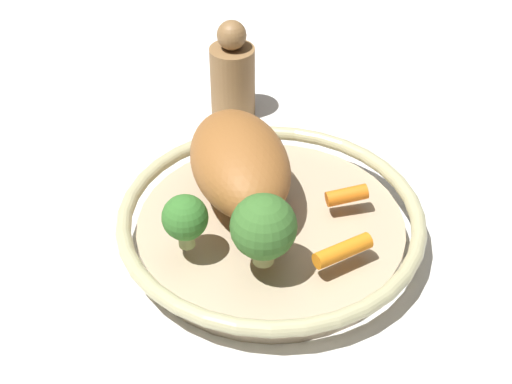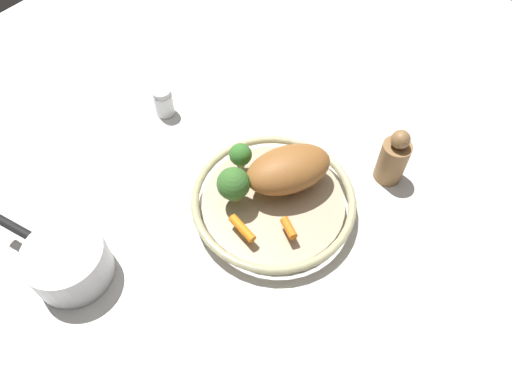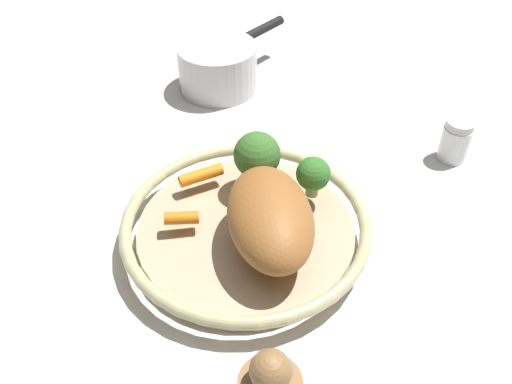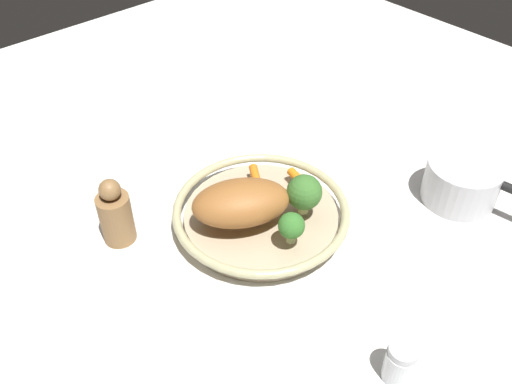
% 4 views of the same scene
% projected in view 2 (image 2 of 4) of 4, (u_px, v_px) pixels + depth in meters
% --- Properties ---
extents(ground_plane, '(1.91, 1.91, 0.00)m').
position_uv_depth(ground_plane, '(273.00, 209.00, 0.87)').
color(ground_plane, silver).
extents(serving_bowl, '(0.31, 0.31, 0.04)m').
position_uv_depth(serving_bowl, '(273.00, 202.00, 0.85)').
color(serving_bowl, tan).
rests_on(serving_bowl, ground_plane).
extents(roast_chicken_piece, '(0.16, 0.19, 0.07)m').
position_uv_depth(roast_chicken_piece, '(290.00, 170.00, 0.83)').
color(roast_chicken_piece, '#9A5E2C').
rests_on(roast_chicken_piece, serving_bowl).
extents(baby_carrot_center, '(0.04, 0.04, 0.02)m').
position_uv_depth(baby_carrot_center, '(289.00, 228.00, 0.79)').
color(baby_carrot_center, orange).
rests_on(baby_carrot_center, serving_bowl).
extents(baby_carrot_back, '(0.06, 0.03, 0.02)m').
position_uv_depth(baby_carrot_back, '(241.00, 228.00, 0.79)').
color(baby_carrot_back, orange).
rests_on(baby_carrot_back, serving_bowl).
extents(broccoli_floret_small, '(0.06, 0.06, 0.07)m').
position_uv_depth(broccoli_floret_small, '(233.00, 184.00, 0.80)').
color(broccoli_floret_small, '#9DA466').
rests_on(broccoli_floret_small, serving_bowl).
extents(broccoli_floret_large, '(0.04, 0.04, 0.06)m').
position_uv_depth(broccoli_floret_large, '(240.00, 155.00, 0.85)').
color(broccoli_floret_large, '#99A766').
rests_on(broccoli_floret_large, serving_bowl).
extents(salt_shaker, '(0.04, 0.04, 0.07)m').
position_uv_depth(salt_shaker, '(164.00, 102.00, 0.99)').
color(salt_shaker, silver).
rests_on(salt_shaker, ground_plane).
extents(pepper_mill, '(0.06, 0.06, 0.13)m').
position_uv_depth(pepper_mill, '(393.00, 159.00, 0.87)').
color(pepper_mill, olive).
rests_on(pepper_mill, ground_plane).
extents(saucepan, '(0.23, 0.13, 0.08)m').
position_uv_depth(saucepan, '(68.00, 262.00, 0.76)').
color(saucepan, silver).
rests_on(saucepan, ground_plane).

